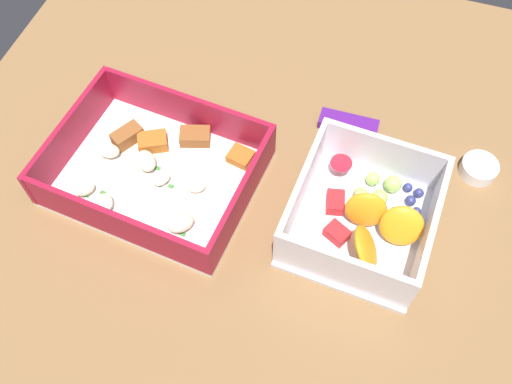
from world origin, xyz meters
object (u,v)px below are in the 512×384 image
object	(u,v)px
fruit_bowl	(364,216)
candy_bar	(348,124)
pasta_container	(156,169)
paper_cup_liner	(479,169)

from	to	relation	value
fruit_bowl	candy_bar	xyz separation A→B (cm)	(-4.40, 12.59, -1.65)
candy_bar	pasta_container	bearing A→B (deg)	-143.91
fruit_bowl	candy_bar	distance (cm)	13.44
candy_bar	fruit_bowl	bearing A→B (deg)	-70.75
fruit_bowl	paper_cup_liner	bearing A→B (deg)	44.40
fruit_bowl	candy_bar	size ratio (longest dim) A/B	2.31
pasta_container	fruit_bowl	distance (cm)	23.20
candy_bar	paper_cup_liner	distance (cm)	15.58
pasta_container	candy_bar	world-z (taller)	pasta_container
pasta_container	paper_cup_liner	world-z (taller)	pasta_container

